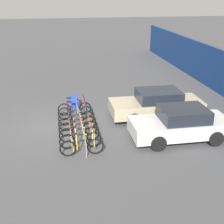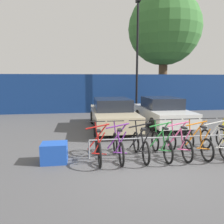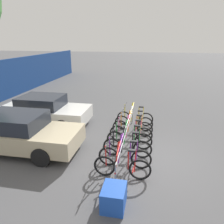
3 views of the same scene
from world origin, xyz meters
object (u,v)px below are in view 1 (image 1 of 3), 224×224
at_px(bicycle_black, 76,117).
at_px(car_white, 181,124).
at_px(bicycle_red, 75,108).
at_px(bicycle_white, 81,139).
at_px(bicycle_yellow, 82,146).
at_px(bicycle_orange, 79,133).
at_px(bicycle_pink, 78,127).
at_px(car_beige, 156,104).
at_px(bicycle_purple, 75,112).
at_px(bike_rack, 81,122).
at_px(bicycle_green, 77,122).
at_px(cargo_crate, 74,102).

bearing_deg(bicycle_black, car_white, 58.58).
distance_m(bicycle_red, bicycle_white, 3.60).
height_order(bicycle_red, bicycle_yellow, same).
relative_size(bicycle_black, bicycle_orange, 1.00).
relative_size(bicycle_pink, car_beige, 0.38).
bearing_deg(bicycle_purple, bicycle_pink, 3.00).
relative_size(bicycle_black, bicycle_pink, 1.00).
bearing_deg(bicycle_yellow, bicycle_red, 177.83).
relative_size(bicycle_purple, bicycle_black, 1.00).
bearing_deg(bicycle_red, bike_rack, 0.51).
xyz_separation_m(bicycle_yellow, car_white, (-0.69, 4.23, 0.31)).
bearing_deg(bicycle_orange, bicycle_green, -178.67).
bearing_deg(bicycle_green, bicycle_black, -176.50).
bearing_deg(car_beige, car_white, 6.01).
bearing_deg(bicycle_white, bicycle_green, 177.53).
distance_m(bicycle_black, bicycle_pink, 1.18).
height_order(bike_rack, bicycle_pink, bicycle_pink).
distance_m(bicycle_yellow, car_white, 4.30).
xyz_separation_m(bicycle_red, bicycle_purple, (0.57, 0.00, 0.00)).
bearing_deg(bicycle_black, bike_rack, 6.58).
distance_m(bike_rack, bicycle_red, 2.11).
height_order(bicycle_red, bicycle_green, same).
distance_m(bicycle_purple, car_white, 5.16).
bearing_deg(bicycle_pink, bicycle_white, 2.69).
xyz_separation_m(bike_rack, cargo_crate, (-3.31, -0.13, -0.22)).
height_order(bicycle_red, bicycle_white, same).
xyz_separation_m(bicycle_green, bicycle_orange, (1.15, 0.00, 0.00)).
relative_size(bicycle_purple, cargo_crate, 2.44).
relative_size(bicycle_white, car_beige, 0.38).
distance_m(bicycle_yellow, cargo_crate, 5.41).
bearing_deg(bicycle_white, car_white, 88.80).
xyz_separation_m(bicycle_purple, bicycle_green, (1.29, 0.00, 0.00)).
height_order(bicycle_purple, car_beige, car_beige).
relative_size(bicycle_pink, car_white, 0.41).
relative_size(bicycle_red, bicycle_orange, 1.00).
height_order(car_beige, car_white, same).
relative_size(bicycle_purple, car_beige, 0.38).
distance_m(bicycle_purple, bicycle_yellow, 3.62).
xyz_separation_m(bike_rack, bicycle_yellow, (2.10, -0.15, -0.12)).
relative_size(bicycle_pink, bicycle_yellow, 1.00).
distance_m(bike_rack, bicycle_yellow, 2.11).
relative_size(bicycle_purple, bicycle_orange, 1.00).
distance_m(bicycle_orange, bicycle_yellow, 1.19).
bearing_deg(bicycle_black, car_beige, 90.29).
relative_size(bicycle_yellow, cargo_crate, 2.44).
bearing_deg(bicycle_purple, bicycle_red, -177.00).
xyz_separation_m(bicycle_purple, bicycle_white, (3.03, 0.00, 0.00)).
bearing_deg(bicycle_yellow, bicycle_pink, 177.83).
bearing_deg(bicycle_white, car_beige, 120.82).
xyz_separation_m(bicycle_red, bicycle_black, (1.24, 0.00, 0.00)).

